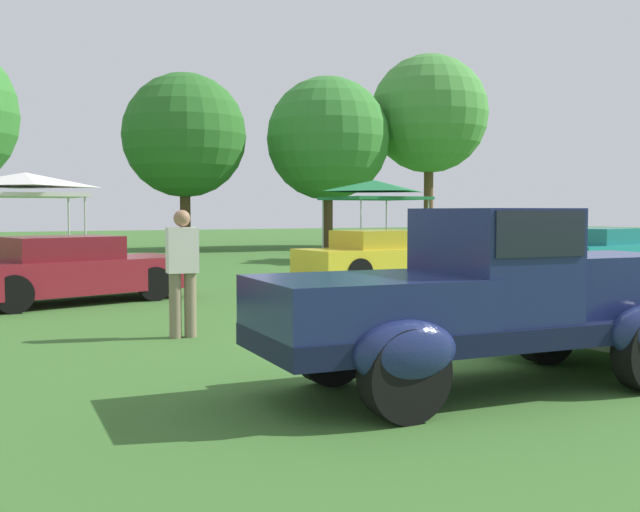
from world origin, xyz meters
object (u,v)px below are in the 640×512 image
(show_car_yellow, at_px, (383,257))
(canopy_tent_right_field, at_px, (375,189))
(canopy_tent_center_field, at_px, (25,183))
(feature_pickup_truck, at_px, (484,297))
(spectator_near_truck, at_px, (182,269))
(show_car_teal, at_px, (603,251))
(show_car_burgundy, at_px, (68,270))

(show_car_yellow, xyz_separation_m, canopy_tent_right_field, (3.84, 6.66, 1.82))
(canopy_tent_center_field, height_order, canopy_tent_right_field, same)
(feature_pickup_truck, height_order, spectator_near_truck, feature_pickup_truck)
(feature_pickup_truck, distance_m, show_car_yellow, 10.87)
(spectator_near_truck, distance_m, canopy_tent_center_field, 12.23)
(show_car_teal, relative_size, spectator_near_truck, 2.75)
(feature_pickup_truck, height_order, show_car_burgundy, feature_pickup_truck)
(show_car_yellow, relative_size, spectator_near_truck, 2.51)
(feature_pickup_truck, xyz_separation_m, spectator_near_truck, (-1.66, 4.11, 0.05))
(show_car_yellow, distance_m, canopy_tent_right_field, 7.90)
(spectator_near_truck, relative_size, canopy_tent_right_field, 0.59)
(show_car_yellow, height_order, canopy_tent_right_field, canopy_tent_right_field)
(show_car_yellow, bearing_deg, canopy_tent_center_field, 137.67)
(show_car_yellow, relative_size, canopy_tent_center_field, 1.46)
(feature_pickup_truck, relative_size, show_car_burgundy, 0.97)
(spectator_near_truck, height_order, canopy_tent_center_field, canopy_tent_center_field)
(show_car_teal, bearing_deg, canopy_tent_right_field, 109.73)
(show_car_teal, xyz_separation_m, canopy_tent_center_field, (-13.68, 7.27, 1.82))
(feature_pickup_truck, xyz_separation_m, show_car_yellow, (4.93, 9.68, -0.27))
(spectator_near_truck, xyz_separation_m, canopy_tent_right_field, (10.43, 12.23, 1.51))
(feature_pickup_truck, relative_size, spectator_near_truck, 2.66)
(show_car_teal, distance_m, spectator_near_truck, 13.95)
(show_car_burgundy, xyz_separation_m, show_car_yellow, (7.32, 0.94, -0.00))
(show_car_yellow, bearing_deg, spectator_near_truck, -139.80)
(show_car_burgundy, bearing_deg, canopy_tent_center_field, 88.97)
(show_car_yellow, bearing_deg, feature_pickup_truck, -117.00)
(show_car_burgundy, relative_size, canopy_tent_right_field, 1.63)
(canopy_tent_center_field, distance_m, canopy_tent_right_field, 11.03)
(show_car_burgundy, xyz_separation_m, canopy_tent_center_field, (0.13, 7.49, 1.82))
(show_car_burgundy, height_order, spectator_near_truck, spectator_near_truck)
(show_car_burgundy, bearing_deg, show_car_yellow, 7.31)
(feature_pickup_truck, relative_size, show_car_yellow, 1.06)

